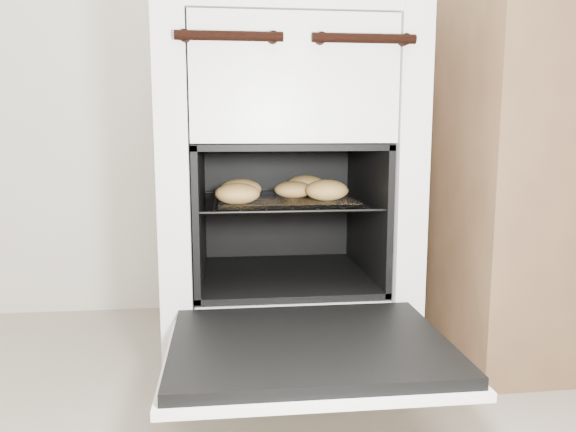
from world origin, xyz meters
The scene contains 5 objects.
stove centered at (-0.18, 1.19, 0.42)m, with size 0.56×0.62×0.85m.
oven_door centered at (-0.18, 0.72, 0.19)m, with size 0.50×0.39×0.04m.
oven_rack centered at (-0.18, 1.13, 0.40)m, with size 0.41×0.39×0.01m.
foil_sheet centered at (-0.18, 1.11, 0.40)m, with size 0.32×0.28×0.01m, color white.
baked_rolls centered at (-0.18, 1.09, 0.43)m, with size 0.34×0.30×0.05m.
Camera 1 is at (-0.33, -0.21, 0.57)m, focal length 35.00 mm.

